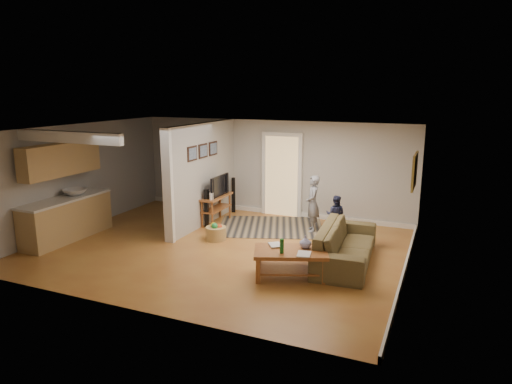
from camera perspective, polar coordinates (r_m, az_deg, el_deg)
ground at (r=9.77m, az=-4.42°, el=-6.96°), size 7.50×7.50×0.00m
room_shell at (r=10.27m, az=-8.75°, el=2.32°), size 7.54×6.02×2.52m
area_rug at (r=11.17m, az=1.84°, el=-4.35°), size 2.96×2.56×0.01m
sofa at (r=9.17m, az=11.06°, el=-8.54°), size 1.13×2.51×0.71m
coffee_table at (r=8.21m, az=4.47°, el=-7.95°), size 1.47×1.16×0.76m
tv_console at (r=11.37m, az=-4.97°, el=-0.78°), size 0.43×1.12×0.96m
speaker_left at (r=11.10m, az=-6.20°, el=-2.04°), size 0.11×0.11×0.94m
speaker_right at (r=12.39m, az=-2.83°, el=-0.38°), size 0.12×0.12×0.96m
toy_basket at (r=10.23m, az=-5.03°, el=-5.07°), size 0.46×0.46×0.41m
child at (r=10.94m, az=7.01°, el=-4.84°), size 0.47×0.57×1.34m
toddler at (r=10.81m, az=9.81°, el=-5.16°), size 0.46×0.37×0.92m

